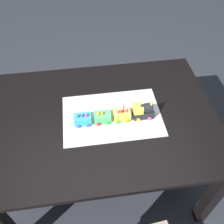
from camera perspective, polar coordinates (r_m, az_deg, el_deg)
The scene contains 8 objects.
ground_plane at distance 2.15m, azimuth -1.51°, elevation -13.97°, with size 8.00×8.00×0.00m, color #2D3038.
dining_table at distance 1.62m, azimuth -1.95°, elevation -3.56°, with size 1.40×1.00×0.74m.
cake_board at distance 1.54m, azimuth 0.00°, elevation -0.79°, with size 0.60×0.40×0.00m, color silver.
cake_locomotive at distance 1.51m, azimuth 7.12°, elevation 0.26°, with size 0.14×0.08×0.12m.
cake_car_gondola_lemon at distance 1.50m, azimuth 2.27°, elevation -0.70°, with size 0.10×0.08×0.07m.
cake_car_tanker_mint_green at distance 1.49m, azimuth -2.23°, elevation -1.20°, with size 0.10×0.08×0.07m.
cake_car_flatbed_turquoise at distance 1.49m, azimuth -6.73°, elevation -1.66°, with size 0.10×0.08×0.07m.
birthday_candle at distance 1.45m, azimuth 2.68°, elevation 1.12°, with size 0.01×0.01×0.05m.
Camera 1 is at (0.08, 0.99, 1.91)m, focal length 40.05 mm.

